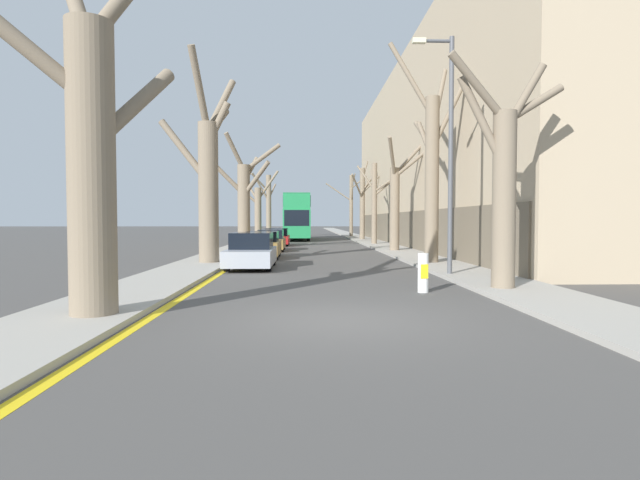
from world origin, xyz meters
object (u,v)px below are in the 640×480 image
at_px(parked_car_1, 263,245).
at_px(lamp_post, 448,144).
at_px(street_tree_right_4, 363,200).
at_px(parked_car_2, 271,241).
at_px(street_tree_left_1, 208,177).
at_px(street_tree_right_5, 351,203).
at_px(street_tree_right_0, 503,185).
at_px(double_decker_bus, 298,215).
at_px(street_tree_right_2, 397,201).
at_px(street_tree_left_0, 93,140).
at_px(street_tree_left_4, 268,203).
at_px(street_tree_right_3, 374,201).
at_px(street_tree_left_2, 244,198).
at_px(street_tree_right_1, 431,166).
at_px(street_tree_left_3, 257,209).
at_px(traffic_bollard, 423,273).
at_px(parked_car_0, 252,251).
at_px(parked_car_3, 277,237).

relative_size(parked_car_1, lamp_post, 0.51).
height_order(street_tree_right_4, parked_car_2, street_tree_right_4).
height_order(street_tree_left_1, street_tree_right_5, street_tree_left_1).
relative_size(street_tree_right_0, double_decker_bus, 0.55).
xyz_separation_m(street_tree_right_0, street_tree_right_2, (0.26, 16.79, 0.22)).
height_order(street_tree_left_0, double_decker_bus, street_tree_left_0).
bearing_deg(street_tree_left_1, street_tree_left_4, 90.01).
bearing_deg(parked_car_1, street_tree_right_3, 60.18).
relative_size(street_tree_left_1, parked_car_2, 2.07).
bearing_deg(street_tree_left_2, street_tree_right_2, -19.25).
distance_m(street_tree_left_1, parked_car_2, 10.56).
relative_size(street_tree_left_4, street_tree_right_4, 0.93).
xyz_separation_m(street_tree_left_1, parked_car_2, (2.01, 9.89, -3.13)).
distance_m(street_tree_right_2, parked_car_2, 8.22).
bearing_deg(street_tree_right_1, lamp_post, -97.90).
height_order(street_tree_left_2, street_tree_left_3, street_tree_left_2).
relative_size(street_tree_left_1, street_tree_left_3, 1.37).
distance_m(street_tree_left_2, traffic_bollard, 21.57).
height_order(parked_car_0, parked_car_1, parked_car_0).
bearing_deg(street_tree_left_2, parked_car_3, 69.04).
bearing_deg(street_tree_left_1, street_tree_left_0, -89.62).
relative_size(street_tree_right_5, lamp_post, 0.96).
height_order(parked_car_2, lamp_post, lamp_post).
bearing_deg(street_tree_right_0, street_tree_left_2, 114.76).
xyz_separation_m(street_tree_left_3, parked_car_2, (2.13, -13.67, -2.28)).
height_order(street_tree_right_4, street_tree_right_5, street_tree_right_4).
bearing_deg(street_tree_left_4, street_tree_right_5, -0.76).
bearing_deg(parked_car_0, double_decker_bus, 87.14).
distance_m(street_tree_right_0, parked_car_0, 10.39).
distance_m(street_tree_left_4, street_tree_right_3, 20.67).
relative_size(street_tree_left_1, street_tree_left_4, 1.22).
bearing_deg(parked_car_3, street_tree_right_1, -65.52).
relative_size(street_tree_left_4, parked_car_2, 1.69).
bearing_deg(street_tree_right_4, parked_car_3, -129.51).
bearing_deg(street_tree_right_2, parked_car_1, -149.58).
xyz_separation_m(street_tree_right_1, street_tree_right_2, (0.08, 8.51, -1.18)).
xyz_separation_m(street_tree_right_5, parked_car_1, (-7.47, -31.39, -3.28)).
bearing_deg(parked_car_0, street_tree_right_5, 78.51).
bearing_deg(street_tree_right_4, street_tree_right_2, -90.04).
bearing_deg(parked_car_3, parked_car_2, -90.00).
relative_size(street_tree_right_2, parked_car_0, 1.68).
xyz_separation_m(street_tree_left_0, street_tree_right_1, (9.53, 11.66, 0.80)).
distance_m(street_tree_right_5, lamp_post, 40.16).
relative_size(street_tree_left_4, street_tree_right_0, 1.17).
distance_m(street_tree_right_2, traffic_bollard, 17.18).
height_order(parked_car_1, parked_car_3, parked_car_1).
xyz_separation_m(parked_car_2, lamp_post, (6.94, -14.84, 3.84)).
height_order(street_tree_right_4, parked_car_3, street_tree_right_4).
height_order(street_tree_right_2, double_decker_bus, street_tree_right_2).
bearing_deg(street_tree_right_4, street_tree_left_3, -166.95).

